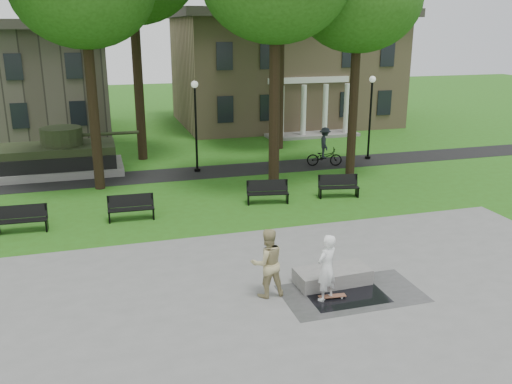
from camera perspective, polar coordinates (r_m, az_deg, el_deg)
The scene contains 17 objects.
ground at distance 17.42m, azimuth -0.32°, elevation -7.88°, with size 120.00×120.00×0.00m, color #295915.
plaza at distance 13.28m, azimuth 5.97°, elevation -16.53°, with size 22.00×16.00×0.02m, color gray.
footpath at distance 28.49m, azimuth -7.07°, elevation 1.96°, with size 44.00×2.60×0.01m, color black.
building_right at distance 43.72m, azimuth 2.84°, elevation 13.04°, with size 17.00×12.00×8.60m.
lamp_mid at distance 28.28m, azimuth -6.37°, elevation 7.65°, with size 0.36×0.36×4.73m.
lamp_right at distance 31.58m, azimuth 11.97°, elevation 8.36°, with size 0.36×0.36×4.73m.
tank_monument at distance 29.96m, azimuth -20.07°, elevation 3.46°, with size 7.45×3.40×2.40m.
puddle at distance 15.75m, azimuth 9.72°, elevation -10.90°, with size 2.20×1.20×0.00m, color black.
concrete_block at distance 16.41m, azimuth 8.03°, elevation -8.76°, with size 2.20×1.00×0.45m, color gray.
skateboard at distance 15.64m, azimuth 8.02°, elevation -10.89°, with size 0.78×0.20×0.07m, color brown.
skateboarder at distance 15.14m, azimuth 7.43°, elevation -7.92°, with size 0.70×0.46×1.93m, color white.
friend_watching at distance 15.23m, azimuth 1.20°, elevation -7.45°, with size 0.98×0.76×2.01m, color tan.
cyclist at distance 29.91m, azimuth 7.24°, elevation 4.38°, with size 2.04×1.22×2.13m.
park_bench_0 at distance 21.92m, azimuth -23.42°, elevation -2.55°, with size 1.82×0.60×1.00m.
park_bench_1 at distance 21.94m, azimuth -13.03°, elevation -1.53°, with size 1.81×0.59×1.00m.
park_bench_2 at distance 23.40m, azimuth 1.18°, elevation 0.07°, with size 1.85×0.83×1.00m.
park_bench_3 at distance 24.54m, azimuth 8.62°, elevation 0.69°, with size 1.85×0.85×1.00m.
Camera 1 is at (-4.40, -15.18, 7.32)m, focal length 38.00 mm.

